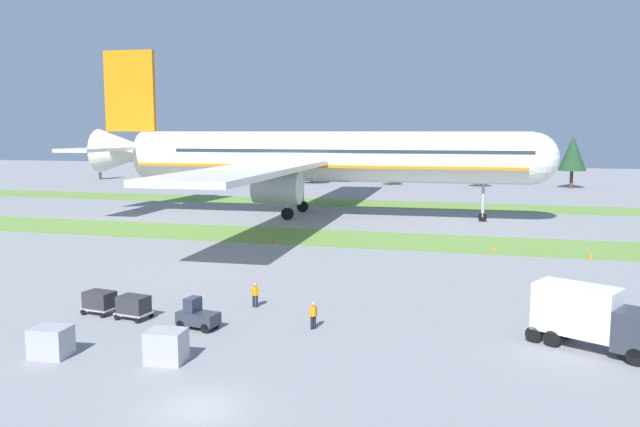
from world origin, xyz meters
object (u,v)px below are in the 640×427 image
at_px(airliner, 311,156).
at_px(taxiway_marker_2, 494,248).
at_px(uld_container_1, 51,342).
at_px(baggage_tug, 197,316).
at_px(cargo_dolly_second, 100,301).
at_px(uld_container_0, 166,346).
at_px(cargo_dolly_lead, 134,305).
at_px(catering_truck, 593,316).
at_px(ground_crew_marshaller, 313,314).
at_px(ground_crew_loader, 255,294).
at_px(taxiway_marker_0, 591,255).
at_px(taxiway_marker_1, 274,240).

height_order(airliner, taxiway_marker_2, airliner).
bearing_deg(uld_container_1, baggage_tug, 50.10).
distance_m(airliner, taxiway_marker_2, 33.69).
height_order(baggage_tug, cargo_dolly_second, baggage_tug).
height_order(baggage_tug, uld_container_0, baggage_tug).
relative_size(cargo_dolly_lead, uld_container_1, 1.21).
height_order(catering_truck, ground_crew_marshaller, catering_truck).
bearing_deg(ground_crew_loader, taxiway_marker_2, 50.08).
bearing_deg(taxiway_marker_2, taxiway_marker_0, -13.88).
relative_size(cargo_dolly_second, uld_container_1, 1.21).
distance_m(uld_container_0, taxiway_marker_1, 36.91).
height_order(uld_container_0, taxiway_marker_1, uld_container_0).
bearing_deg(taxiway_marker_1, taxiway_marker_2, 4.20).
distance_m(baggage_tug, uld_container_0, 5.89).
bearing_deg(ground_crew_loader, baggage_tug, -116.11).
distance_m(ground_crew_loader, uld_container_0, 11.39).
bearing_deg(cargo_dolly_lead, catering_truck, 102.14).
relative_size(cargo_dolly_second, ground_crew_marshaller, 1.39).
bearing_deg(ground_crew_loader, cargo_dolly_lead, -153.21).
bearing_deg(uld_container_1, ground_crew_marshaller, 33.73).
relative_size(ground_crew_marshaller, taxiway_marker_2, 3.72).
relative_size(cargo_dolly_lead, taxiway_marker_2, 5.15).
distance_m(baggage_tug, ground_crew_marshaller, 7.29).
distance_m(uld_container_0, taxiway_marker_2, 41.76).
xyz_separation_m(catering_truck, uld_container_0, (-22.32, -8.04, -1.06)).
distance_m(catering_truck, uld_container_1, 30.23).
relative_size(cargo_dolly_lead, cargo_dolly_second, 1.00).
bearing_deg(catering_truck, uld_container_0, -42.63).
xyz_separation_m(ground_crew_loader, taxiway_marker_1, (-7.17, 24.99, -0.68)).
bearing_deg(baggage_tug, cargo_dolly_second, -90.00).
distance_m(cargo_dolly_second, ground_crew_marshaller, 14.90).
height_order(catering_truck, uld_container_0, catering_truck).
bearing_deg(catering_truck, taxiway_marker_0, -160.41).
xyz_separation_m(ground_crew_marshaller, taxiway_marker_1, (-12.47, 28.76, -0.68)).
xyz_separation_m(ground_crew_loader, uld_container_1, (-7.33, -12.20, -0.11)).
bearing_deg(cargo_dolly_lead, taxiway_marker_2, 152.96).
distance_m(catering_truck, ground_crew_loader, 21.83).
distance_m(airliner, cargo_dolly_lead, 52.45).
height_order(ground_crew_marshaller, taxiway_marker_1, ground_crew_marshaller).
bearing_deg(ground_crew_marshaller, taxiway_marker_1, 64.45).
bearing_deg(catering_truck, cargo_dolly_lead, -59.54).
xyz_separation_m(cargo_dolly_second, uld_container_0, (8.82, -7.07, -0.03)).
xyz_separation_m(airliner, taxiway_marker_2, (25.47, -20.35, -8.47)).
bearing_deg(cargo_dolly_second, uld_container_0, 60.52).
xyz_separation_m(catering_truck, ground_crew_loader, (-21.55, 3.32, -1.01)).
bearing_deg(catering_truck, baggage_tug, -56.96).
bearing_deg(uld_container_0, ground_crew_marshaller, 51.35).
bearing_deg(catering_truck, taxiway_marker_1, -107.02).
bearing_deg(uld_container_1, cargo_dolly_second, 106.00).
height_order(cargo_dolly_lead, uld_container_1, uld_container_1).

